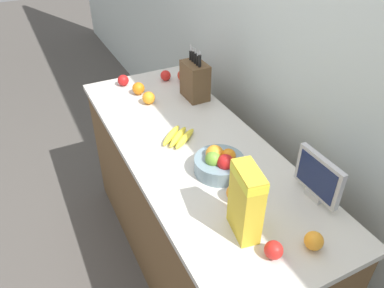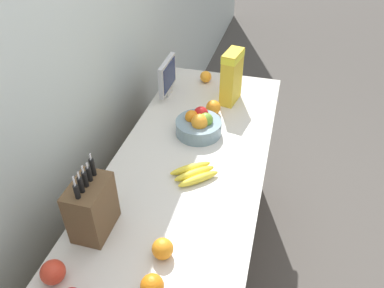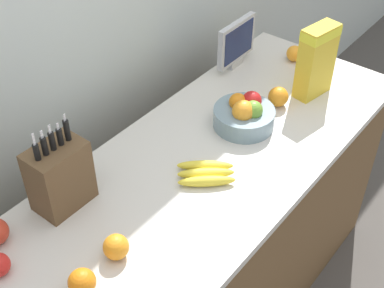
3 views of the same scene
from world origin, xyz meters
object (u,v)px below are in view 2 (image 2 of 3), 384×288
object	(u,v)px
small_monitor	(168,76)
cereal_box	(232,75)
orange_mid_left	(152,286)
orange_front_center	(206,77)
banana_bunch	(194,173)
apple_near_bananas	(53,272)
knife_block	(92,207)
orange_front_right	(213,107)
fruit_bowl	(199,125)
apple_rightmost	(230,83)
orange_by_cereal	(163,249)

from	to	relation	value
small_monitor	cereal_box	size ratio (longest dim) A/B	0.80
cereal_box	orange_mid_left	world-z (taller)	cereal_box
small_monitor	orange_front_center	world-z (taller)	small_monitor
banana_bunch	orange_mid_left	bearing A→B (deg)	-179.01
apple_near_bananas	cereal_box	bearing A→B (deg)	-15.57
knife_block	banana_bunch	world-z (taller)	knife_block
orange_front_center	orange_front_right	distance (m)	0.35
knife_block	orange_mid_left	world-z (taller)	knife_block
cereal_box	orange_front_right	distance (m)	0.20
knife_block	orange_front_center	world-z (taller)	knife_block
cereal_box	orange_front_right	xyz separation A→B (m)	(-0.15, 0.06, -0.12)
cereal_box	apple_near_bananas	world-z (taller)	cereal_box
fruit_bowl	orange_mid_left	xyz separation A→B (m)	(-0.86, -0.07, -0.01)
cereal_box	orange_mid_left	xyz separation A→B (m)	(-1.20, 0.02, -0.12)
knife_block	fruit_bowl	world-z (taller)	knife_block
cereal_box	apple_rightmost	world-z (taller)	cereal_box
knife_block	apple_rightmost	size ratio (longest dim) A/B	4.66
orange_mid_left	apple_rightmost	bearing A→B (deg)	0.26
knife_block	cereal_box	xyz separation A→B (m)	(1.01, -0.31, 0.05)
cereal_box	orange_front_right	bearing A→B (deg)	168.29
small_monitor	cereal_box	distance (m)	0.36
banana_bunch	orange_by_cereal	xyz separation A→B (m)	(-0.41, 0.00, 0.02)
apple_near_bananas	orange_mid_left	distance (m)	0.32
banana_bunch	apple_rightmost	size ratio (longest dim) A/B	3.25
orange_by_cereal	orange_front_right	world-z (taller)	orange_front_right
knife_block	orange_front_right	bearing A→B (deg)	-16.23
cereal_box	banana_bunch	world-z (taller)	cereal_box
orange_front_right	knife_block	bearing A→B (deg)	163.77
apple_rightmost	apple_near_bananas	bearing A→B (deg)	167.17
apple_rightmost	orange_mid_left	xyz separation A→B (m)	(-1.34, -0.01, 0.00)
small_monitor	orange_mid_left	xyz separation A→B (m)	(-1.18, -0.33, -0.07)
apple_near_bananas	orange_by_cereal	distance (m)	0.36
small_monitor	orange_mid_left	distance (m)	1.23
fruit_bowl	orange_front_right	world-z (taller)	fruit_bowl
banana_bunch	orange_front_right	distance (m)	0.50
knife_block	apple_near_bananas	world-z (taller)	knife_block
small_monitor	orange_front_right	size ratio (longest dim) A/B	2.98
orange_by_cereal	orange_mid_left	size ratio (longest dim) A/B	0.99
orange_front_center	knife_block	bearing A→B (deg)	173.68
orange_front_center	fruit_bowl	bearing A→B (deg)	-170.35
small_monitor	apple_rightmost	xyz separation A→B (m)	(0.16, -0.32, -0.08)
small_monitor	orange_front_right	world-z (taller)	small_monitor
apple_rightmost	orange_front_right	distance (m)	0.30
banana_bunch	apple_near_bananas	distance (m)	0.67
apple_near_bananas	orange_by_cereal	bearing A→B (deg)	-60.07
orange_mid_left	apple_near_bananas	bearing A→B (deg)	96.89
knife_block	small_monitor	bearing A→B (deg)	2.46
orange_front_right	orange_mid_left	size ratio (longest dim) A/B	1.04
orange_front_right	orange_mid_left	xyz separation A→B (m)	(-1.05, -0.04, -0.00)
knife_block	orange_front_right	world-z (taller)	knife_block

